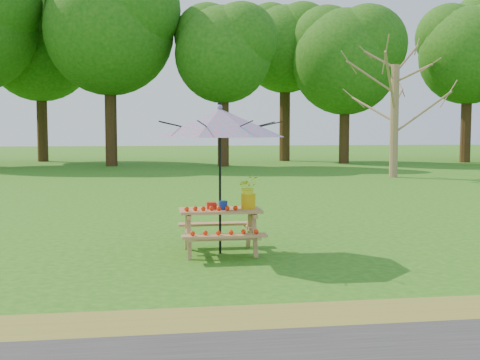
{
  "coord_description": "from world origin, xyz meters",
  "views": [
    {
      "loc": [
        -0.72,
        -8.32,
        1.85
      ],
      "look_at": [
        0.56,
        0.5,
        1.1
      ],
      "focal_mm": 45.0,
      "sensor_mm": 36.0,
      "label": 1
    }
  ],
  "objects": [
    {
      "name": "ground",
      "position": [
        0.0,
        0.0,
        0.0
      ],
      "size": [
        120.0,
        120.0,
        0.0
      ],
      "primitive_type": "plane",
      "color": "#296413",
      "rests_on": "ground"
    },
    {
      "name": "drygrass_strip",
      "position": [
        0.0,
        -2.8,
        0.0
      ],
      "size": [
        120.0,
        1.2,
        0.01
      ],
      "primitive_type": "cube",
      "color": "olive",
      "rests_on": "ground"
    },
    {
      "name": "treeline",
      "position": [
        0.0,
        22.0,
        8.0
      ],
      "size": [
        60.0,
        12.0,
        16.0
      ],
      "primitive_type": null,
      "color": "#13560E",
      "rests_on": "ground"
    },
    {
      "name": "bare_tree",
      "position": [
        8.51,
        13.81,
        6.09
      ],
      "size": [
        6.8,
        6.8,
        10.03
      ],
      "color": "#8D684C",
      "rests_on": "ground"
    },
    {
      "name": "picnic_table",
      "position": [
        0.26,
        0.5,
        0.33
      ],
      "size": [
        1.2,
        1.32,
        0.67
      ],
      "color": "#A37749",
      "rests_on": "ground"
    },
    {
      "name": "patio_umbrella",
      "position": [
        0.26,
        0.5,
        1.95
      ],
      "size": [
        2.56,
        2.56,
        2.25
      ],
      "color": "black",
      "rests_on": "ground"
    },
    {
      "name": "produce_bins",
      "position": [
        0.22,
        0.52,
        0.72
      ],
      "size": [
        0.3,
        0.43,
        0.13
      ],
      "color": "red",
      "rests_on": "picnic_table"
    },
    {
      "name": "tomatoes_row",
      "position": [
        0.11,
        0.32,
        0.71
      ],
      "size": [
        0.77,
        0.13,
        0.07
      ],
      "primitive_type": null,
      "color": "red",
      "rests_on": "picnic_table"
    },
    {
      "name": "flower_bucket",
      "position": [
        0.69,
        0.52,
        0.93
      ],
      "size": [
        0.32,
        0.29,
        0.49
      ],
      "color": "#DEAC0B",
      "rests_on": "picnic_table"
    }
  ]
}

